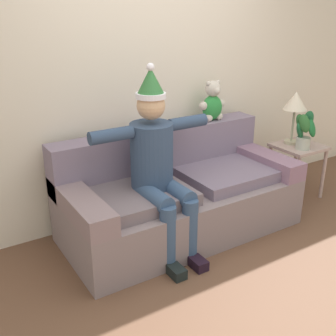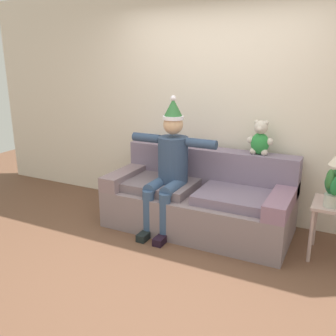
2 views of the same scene
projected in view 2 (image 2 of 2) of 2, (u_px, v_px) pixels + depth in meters
ground_plane at (159, 268)px, 3.49m from camera, size 10.00×10.00×0.00m
back_wall at (219, 105)px, 4.43m from camera, size 7.00×0.10×2.70m
couch at (200, 200)px, 4.26m from camera, size 2.06×0.94×0.87m
person_seated at (169, 164)px, 4.12m from camera, size 1.02×0.77×1.51m
teddy_bear at (260, 139)px, 4.06m from camera, size 0.29×0.17×0.38m
potted_plant at (334, 187)px, 3.41m from camera, size 0.22×0.26×0.39m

